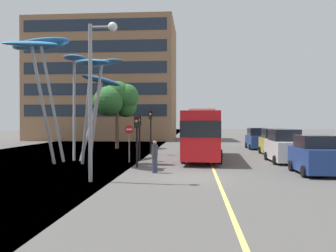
{
  "coord_description": "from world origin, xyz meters",
  "views": [
    {
      "loc": [
        -0.05,
        -18.2,
        2.79
      ],
      "look_at": [
        -1.92,
        7.19,
        2.5
      ],
      "focal_mm": 38.11,
      "sensor_mm": 36.0,
      "label": 1
    }
  ],
  "objects": [
    {
      "name": "leaf_sculpture",
      "position": [
        -8.57,
        5.92,
        6.75
      ],
      "size": [
        8.26,
        8.91,
        8.89
      ],
      "color": "#9EA0A5",
      "rests_on": "ground"
    },
    {
      "name": "ground",
      "position": [
        -0.74,
        0.0,
        -0.05
      ],
      "size": [
        120.0,
        240.0,
        0.1
      ],
      "color": "#54514F"
    },
    {
      "name": "traffic_light_kerb_far",
      "position": [
        -3.96,
        6.95,
        2.41
      ],
      "size": [
        0.28,
        0.42,
        3.32
      ],
      "color": "black",
      "rests_on": "ground"
    },
    {
      "name": "no_entry_sign",
      "position": [
        -4.5,
        6.01,
        1.72
      ],
      "size": [
        0.6,
        0.12,
        2.58
      ],
      "color": "gray",
      "rests_on": "ground"
    },
    {
      "name": "red_bus",
      "position": [
        0.59,
        8.66,
        2.04
      ],
      "size": [
        3.11,
        10.93,
        3.73
      ],
      "color": "red",
      "rests_on": "ground"
    },
    {
      "name": "tree_pavement_near",
      "position": [
        -8.04,
        18.68,
        5.16
      ],
      "size": [
        4.52,
        4.18,
        7.09
      ],
      "color": "brown",
      "rests_on": "ground"
    },
    {
      "name": "traffic_light_island_mid",
      "position": [
        -3.73,
        11.81,
        2.77
      ],
      "size": [
        0.28,
        0.42,
        3.84
      ],
      "color": "black",
      "rests_on": "ground"
    },
    {
      "name": "street_lamp",
      "position": [
        -4.59,
        -1.91,
        4.72
      ],
      "size": [
        1.37,
        0.44,
        7.41
      ],
      "color": "gray",
      "rests_on": "ground"
    },
    {
      "name": "traffic_light_kerb_near",
      "position": [
        -3.54,
        3.27,
        2.36
      ],
      "size": [
        0.28,
        0.42,
        3.24
      ],
      "color": "black",
      "rests_on": "ground"
    },
    {
      "name": "car_side_street",
      "position": [
        6.42,
        19.24,
        1.02
      ],
      "size": [
        1.97,
        4.33,
        2.18
      ],
      "color": "navy",
      "rests_on": "ground"
    },
    {
      "name": "car_parked_mid",
      "position": [
        6.14,
        6.88,
        1.07
      ],
      "size": [
        2.04,
        4.57,
        2.29
      ],
      "color": "silver",
      "rests_on": "ground"
    },
    {
      "name": "car_parked_near",
      "position": [
        6.38,
        1.29,
        0.98
      ],
      "size": [
        2.04,
        3.82,
        2.08
      ],
      "color": "navy",
      "rests_on": "ground"
    },
    {
      "name": "pedestrian",
      "position": [
        -2.2,
        1.15,
        0.89
      ],
      "size": [
        0.34,
        0.34,
        1.77
      ],
      "color": "#2D3342",
      "rests_on": "ground"
    },
    {
      "name": "car_parked_far",
      "position": [
        6.71,
        12.6,
        1.04
      ],
      "size": [
        2.09,
        3.83,
        2.23
      ],
      "color": "gold",
      "rests_on": "ground"
    },
    {
      "name": "backdrop_building",
      "position": [
        -14.37,
        38.44,
        9.21
      ],
      "size": [
        22.28,
        12.72,
        18.42
      ],
      "color": "#936B4C",
      "rests_on": "ground"
    }
  ]
}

